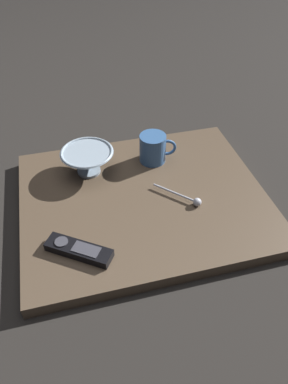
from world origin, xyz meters
TOP-DOWN VIEW (x-y plane):
  - ground_plane at (0.00, 0.00)m, footprint 6.00×6.00m
  - table at (0.00, 0.00)m, footprint 0.55×0.68m
  - cereal_bowl at (0.14, 0.13)m, footprint 0.16×0.16m
  - coffee_mug at (0.15, -0.07)m, footprint 0.08×0.11m
  - teaspoon at (-0.06, -0.12)m, footprint 0.11×0.11m
  - tv_remote_near at (-0.16, 0.20)m, footprint 0.13×0.16m

SIDE VIEW (x-z plane):
  - ground_plane at x=0.00m, z-range 0.00..0.00m
  - table at x=0.00m, z-range 0.00..0.04m
  - tv_remote_near at x=-0.16m, z-range 0.04..0.06m
  - teaspoon at x=-0.06m, z-range 0.04..0.06m
  - cereal_bowl at x=0.14m, z-range 0.04..0.12m
  - coffee_mug at x=0.15m, z-range 0.04..0.13m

